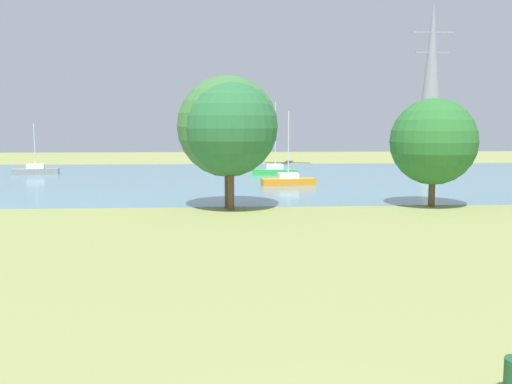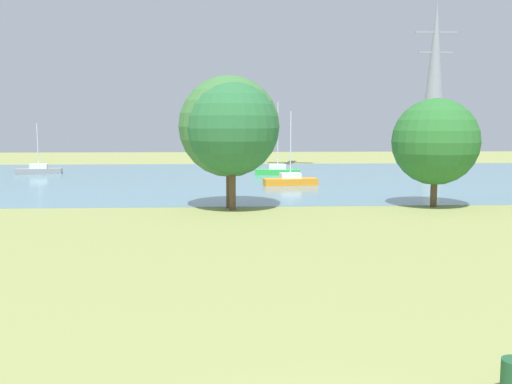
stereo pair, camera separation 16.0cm
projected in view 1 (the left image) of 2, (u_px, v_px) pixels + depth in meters
The scene contains 9 objects.
ground_plane at pixel (263, 229), 30.85m from camera, with size 160.00×160.00×0.00m, color #8C9351.
water_surface at pixel (244, 178), 58.60m from camera, with size 140.00×40.00×0.02m, color #5E8B9E.
sailboat_green at pixel (275, 171), 62.08m from camera, with size 4.95×2.07×7.72m.
sailboat_gray at pixel (36, 170), 63.02m from camera, with size 4.99×2.34×5.50m.
sailboat_orange at pixel (288, 180), 52.05m from camera, with size 4.94×2.04×6.58m.
tree_west_far at pixel (228, 126), 37.60m from camera, with size 6.57×6.57×8.65m.
tree_east_near at pixel (231, 128), 36.72m from camera, with size 5.94×5.94×8.23m.
tree_east_far at pixel (434, 142), 38.40m from camera, with size 5.73×5.73×7.22m.
electricity_pylon at pixel (431, 80), 88.59m from camera, with size 6.40×4.40×23.93m.
Camera 1 is at (-2.05, -8.33, 5.63)m, focal length 40.70 mm.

